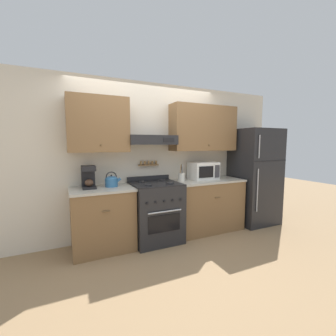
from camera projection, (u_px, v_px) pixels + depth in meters
The scene contains 10 objects.
ground_plane at pixel (163, 247), 3.36m from camera, with size 16.00×16.00×0.00m, color #937551.
wall_back at pixel (153, 148), 3.78m from camera, with size 5.20×0.46×2.55m.
counter_left at pixel (103, 219), 3.26m from camera, with size 0.88×0.64×0.91m.
counter_right at pixel (207, 205), 4.02m from camera, with size 1.26×0.64×0.91m.
stove_range at pixel (156, 212), 3.57m from camera, with size 0.74×0.71×1.00m.
refrigerator at pixel (255, 176), 4.37m from camera, with size 0.80×0.73×1.82m.
tea_kettle at pixel (112, 181), 3.33m from camera, with size 0.24×0.19×0.22m.
coffee_maker at pixel (88, 177), 3.21m from camera, with size 0.18×0.25×0.32m.
microwave at pixel (203, 171), 4.02m from camera, with size 0.48×0.35×0.31m.
utensil_crock at pixel (181, 177), 3.82m from camera, with size 0.12×0.12×0.29m.
Camera 1 is at (-1.29, -2.95, 1.54)m, focal length 24.00 mm.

